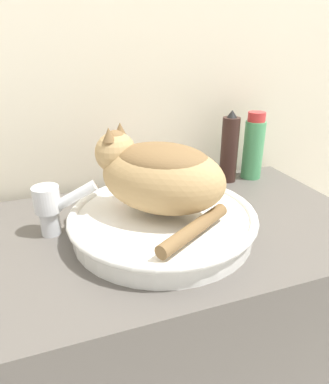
{
  "coord_description": "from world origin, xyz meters",
  "views": [
    {
      "loc": [
        -0.22,
        -0.39,
        1.3
      ],
      "look_at": [
        0.01,
        0.24,
        1.0
      ],
      "focal_mm": 32.0,
      "sensor_mm": 36.0,
      "label": 1
    }
  ],
  "objects_px": {
    "faucet": "(52,206)",
    "hairspray_can_black": "(229,149)",
    "cat": "(159,173)",
    "mouthwash_bottle": "(253,147)",
    "deodorant_stick": "(118,174)"
  },
  "relations": [
    {
      "from": "deodorant_stick",
      "to": "cat",
      "type": "bearing_deg",
      "value": -79.63
    },
    {
      "from": "faucet",
      "to": "mouthwash_bottle",
      "type": "distance_m",
      "value": 0.64
    },
    {
      "from": "hairspray_can_black",
      "to": "mouthwash_bottle",
      "type": "bearing_deg",
      "value": 0.0
    },
    {
      "from": "hairspray_can_black",
      "to": "mouthwash_bottle",
      "type": "relative_size",
      "value": 1.05
    },
    {
      "from": "faucet",
      "to": "hairspray_can_black",
      "type": "xyz_separation_m",
      "value": [
        0.53,
        0.16,
        0.03
      ]
    },
    {
      "from": "deodorant_stick",
      "to": "mouthwash_bottle",
      "type": "xyz_separation_m",
      "value": [
        0.44,
        0.0,
        0.03
      ]
    },
    {
      "from": "cat",
      "to": "hairspray_can_black",
      "type": "distance_m",
      "value": 0.39
    },
    {
      "from": "faucet",
      "to": "mouthwash_bottle",
      "type": "relative_size",
      "value": 0.68
    },
    {
      "from": "cat",
      "to": "mouthwash_bottle",
      "type": "height_order",
      "value": "cat"
    },
    {
      "from": "hairspray_can_black",
      "to": "cat",
      "type": "bearing_deg",
      "value": -142.92
    },
    {
      "from": "mouthwash_bottle",
      "to": "hairspray_can_black",
      "type": "bearing_deg",
      "value": 180.0
    },
    {
      "from": "faucet",
      "to": "hairspray_can_black",
      "type": "height_order",
      "value": "hairspray_can_black"
    },
    {
      "from": "cat",
      "to": "faucet",
      "type": "distance_m",
      "value": 0.25
    },
    {
      "from": "cat",
      "to": "faucet",
      "type": "relative_size",
      "value": 2.42
    },
    {
      "from": "cat",
      "to": "mouthwash_bottle",
      "type": "xyz_separation_m",
      "value": [
        0.39,
        0.23,
        -0.05
      ]
    }
  ]
}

